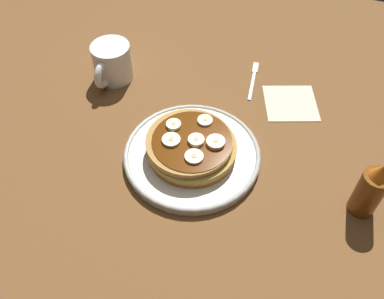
{
  "coord_description": "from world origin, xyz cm",
  "views": [
    {
      "loc": [
        46.59,
        16.73,
        62.5
      ],
      "look_at": [
        0.0,
        0.0,
        2.53
      ],
      "focal_mm": 38.77,
      "sensor_mm": 36.0,
      "label": 1
    }
  ],
  "objects_px": {
    "banana_slice_1": "(216,142)",
    "banana_slice_2": "(171,140)",
    "banana_slice_4": "(174,125)",
    "syrup_bottle": "(370,190)",
    "banana_slice_0": "(197,139)",
    "coffee_mug": "(112,62)",
    "napkin": "(291,103)",
    "fork": "(253,78)",
    "banana_slice_3": "(194,157)",
    "banana_slice_5": "(205,121)",
    "pancake_stack": "(192,147)",
    "plate": "(192,155)"
  },
  "relations": [
    {
      "from": "banana_slice_1",
      "to": "banana_slice_2",
      "type": "relative_size",
      "value": 1.02
    },
    {
      "from": "banana_slice_4",
      "to": "syrup_bottle",
      "type": "bearing_deg",
      "value": 85.52
    },
    {
      "from": "banana_slice_0",
      "to": "coffee_mug",
      "type": "bearing_deg",
      "value": -121.87
    },
    {
      "from": "coffee_mug",
      "to": "banana_slice_4",
      "type": "bearing_deg",
      "value": 55.52
    },
    {
      "from": "napkin",
      "to": "fork",
      "type": "height_order",
      "value": "fork"
    },
    {
      "from": "banana_slice_4",
      "to": "coffee_mug",
      "type": "xyz_separation_m",
      "value": [
        -0.14,
        -0.2,
        -0.01
      ]
    },
    {
      "from": "banana_slice_1",
      "to": "banana_slice_4",
      "type": "xyz_separation_m",
      "value": [
        -0.01,
        -0.09,
        -0.0
      ]
    },
    {
      "from": "banana_slice_3",
      "to": "banana_slice_1",
      "type": "bearing_deg",
      "value": 149.59
    },
    {
      "from": "banana_slice_2",
      "to": "coffee_mug",
      "type": "distance_m",
      "value": 0.27
    },
    {
      "from": "coffee_mug",
      "to": "banana_slice_5",
      "type": "bearing_deg",
      "value": 67.02
    },
    {
      "from": "banana_slice_5",
      "to": "pancake_stack",
      "type": "bearing_deg",
      "value": -8.38
    },
    {
      "from": "banana_slice_5",
      "to": "napkin",
      "type": "height_order",
      "value": "banana_slice_5"
    },
    {
      "from": "plate",
      "to": "fork",
      "type": "distance_m",
      "value": 0.27
    },
    {
      "from": "plate",
      "to": "banana_slice_5",
      "type": "relative_size",
      "value": 8.93
    },
    {
      "from": "banana_slice_1",
      "to": "banana_slice_5",
      "type": "xyz_separation_m",
      "value": [
        -0.05,
        -0.04,
        -0.0
      ]
    },
    {
      "from": "banana_slice_0",
      "to": "banana_slice_3",
      "type": "height_order",
      "value": "banana_slice_0"
    },
    {
      "from": "banana_slice_3",
      "to": "banana_slice_4",
      "type": "height_order",
      "value": "banana_slice_4"
    },
    {
      "from": "pancake_stack",
      "to": "coffee_mug",
      "type": "distance_m",
      "value": 0.29
    },
    {
      "from": "banana_slice_1",
      "to": "banana_slice_3",
      "type": "bearing_deg",
      "value": -30.41
    },
    {
      "from": "banana_slice_5",
      "to": "banana_slice_1",
      "type": "bearing_deg",
      "value": 38.08
    },
    {
      "from": "banana_slice_2",
      "to": "fork",
      "type": "bearing_deg",
      "value": 162.27
    },
    {
      "from": "napkin",
      "to": "plate",
      "type": "bearing_deg",
      "value": -35.01
    },
    {
      "from": "plate",
      "to": "syrup_bottle",
      "type": "distance_m",
      "value": 0.32
    },
    {
      "from": "plate",
      "to": "coffee_mug",
      "type": "bearing_deg",
      "value": -123.11
    },
    {
      "from": "banana_slice_3",
      "to": "fork",
      "type": "bearing_deg",
      "value": 173.05
    },
    {
      "from": "banana_slice_2",
      "to": "banana_slice_5",
      "type": "distance_m",
      "value": 0.08
    },
    {
      "from": "coffee_mug",
      "to": "banana_slice_1",
      "type": "bearing_deg",
      "value": 62.1
    },
    {
      "from": "plate",
      "to": "napkin",
      "type": "relative_size",
      "value": 2.38
    },
    {
      "from": "banana_slice_3",
      "to": "banana_slice_4",
      "type": "bearing_deg",
      "value": -133.59
    },
    {
      "from": "banana_slice_1",
      "to": "banana_slice_4",
      "type": "height_order",
      "value": "banana_slice_1"
    },
    {
      "from": "napkin",
      "to": "banana_slice_0",
      "type": "bearing_deg",
      "value": -33.84
    },
    {
      "from": "pancake_stack",
      "to": "banana_slice_3",
      "type": "xyz_separation_m",
      "value": [
        0.04,
        0.02,
        0.02
      ]
    },
    {
      "from": "fork",
      "to": "coffee_mug",
      "type": "bearing_deg",
      "value": -70.93
    },
    {
      "from": "banana_slice_1",
      "to": "syrup_bottle",
      "type": "relative_size",
      "value": 0.29
    },
    {
      "from": "banana_slice_1",
      "to": "banana_slice_5",
      "type": "height_order",
      "value": "banana_slice_1"
    },
    {
      "from": "banana_slice_4",
      "to": "coffee_mug",
      "type": "bearing_deg",
      "value": -124.48
    },
    {
      "from": "banana_slice_4",
      "to": "pancake_stack",
      "type": "bearing_deg",
      "value": 62.67
    },
    {
      "from": "fork",
      "to": "pancake_stack",
      "type": "bearing_deg",
      "value": -11.63
    },
    {
      "from": "banana_slice_3",
      "to": "syrup_bottle",
      "type": "bearing_deg",
      "value": 95.91
    },
    {
      "from": "plate",
      "to": "fork",
      "type": "relative_size",
      "value": 2.01
    },
    {
      "from": "banana_slice_1",
      "to": "coffee_mug",
      "type": "distance_m",
      "value": 0.33
    },
    {
      "from": "pancake_stack",
      "to": "fork",
      "type": "distance_m",
      "value": 0.27
    },
    {
      "from": "plate",
      "to": "banana_slice_1",
      "type": "distance_m",
      "value": 0.06
    },
    {
      "from": "plate",
      "to": "napkin",
      "type": "bearing_deg",
      "value": 144.99
    },
    {
      "from": "banana_slice_2",
      "to": "banana_slice_5",
      "type": "height_order",
      "value": "same"
    },
    {
      "from": "plate",
      "to": "banana_slice_3",
      "type": "height_order",
      "value": "banana_slice_3"
    },
    {
      "from": "banana_slice_5",
      "to": "fork",
      "type": "bearing_deg",
      "value": 167.56
    },
    {
      "from": "coffee_mug",
      "to": "banana_slice_0",
      "type": "bearing_deg",
      "value": 58.13
    },
    {
      "from": "pancake_stack",
      "to": "banana_slice_0",
      "type": "distance_m",
      "value": 0.02
    },
    {
      "from": "pancake_stack",
      "to": "plate",
      "type": "bearing_deg",
      "value": 119.23
    }
  ]
}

